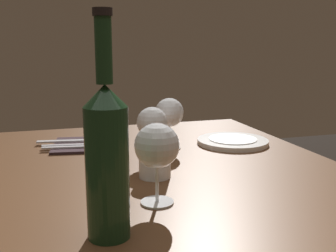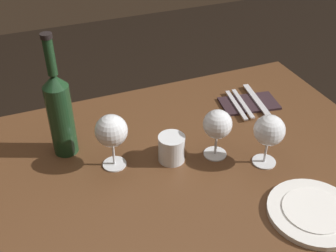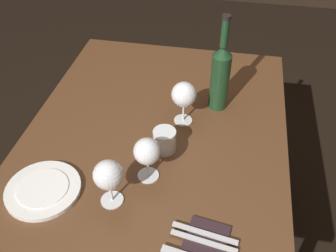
{
  "view_description": "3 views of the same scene",
  "coord_description": "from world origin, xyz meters",
  "px_view_note": "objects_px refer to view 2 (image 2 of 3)",
  "views": [
    {
      "loc": [
        -0.86,
        0.28,
        1.05
      ],
      "look_at": [
        0.02,
        0.02,
        0.86
      ],
      "focal_mm": 43.21,
      "sensor_mm": 36.0,
      "label": 1
    },
    {
      "loc": [
        -0.32,
        -0.79,
        1.51
      ],
      "look_at": [
        0.02,
        0.06,
        0.85
      ],
      "focal_mm": 44.66,
      "sensor_mm": 36.0,
      "label": 2
    },
    {
      "loc": [
        0.91,
        0.23,
        1.63
      ],
      "look_at": [
        -0.02,
        0.05,
        0.8
      ],
      "focal_mm": 40.85,
      "sensor_mm": 36.0,
      "label": 3
    }
  ],
  "objects_px": {
    "wine_glass_centre": "(111,132)",
    "dinner_plate": "(313,212)",
    "wine_glass_left": "(269,131)",
    "folded_napkin": "(249,103)",
    "water_tumbler": "(172,150)",
    "table_knife": "(257,100)",
    "wine_bottle": "(60,112)",
    "wine_glass_right": "(217,125)",
    "fork_inner": "(243,103)",
    "fork_outer": "(236,105)"
  },
  "relations": [
    {
      "from": "folded_napkin",
      "to": "fork_inner",
      "type": "bearing_deg",
      "value": 180.0
    },
    {
      "from": "fork_inner",
      "to": "fork_outer",
      "type": "height_order",
      "value": "same"
    },
    {
      "from": "fork_inner",
      "to": "wine_glass_left",
      "type": "bearing_deg",
      "value": -108.24
    },
    {
      "from": "folded_napkin",
      "to": "wine_glass_left",
      "type": "bearing_deg",
      "value": -112.78
    },
    {
      "from": "wine_bottle",
      "to": "table_knife",
      "type": "relative_size",
      "value": 1.72
    },
    {
      "from": "wine_bottle",
      "to": "table_knife",
      "type": "height_order",
      "value": "wine_bottle"
    },
    {
      "from": "wine_glass_left",
      "to": "dinner_plate",
      "type": "xyz_separation_m",
      "value": [
        0.0,
        -0.21,
        -0.1
      ]
    },
    {
      "from": "dinner_plate",
      "to": "folded_napkin",
      "type": "relative_size",
      "value": 1.09
    },
    {
      "from": "wine_glass_left",
      "to": "fork_outer",
      "type": "relative_size",
      "value": 0.85
    },
    {
      "from": "wine_glass_centre",
      "to": "dinner_plate",
      "type": "distance_m",
      "value": 0.54
    },
    {
      "from": "table_knife",
      "to": "wine_bottle",
      "type": "bearing_deg",
      "value": -178.36
    },
    {
      "from": "wine_glass_right",
      "to": "dinner_plate",
      "type": "distance_m",
      "value": 0.33
    },
    {
      "from": "wine_glass_left",
      "to": "wine_glass_centre",
      "type": "height_order",
      "value": "wine_glass_centre"
    },
    {
      "from": "wine_bottle",
      "to": "fork_outer",
      "type": "bearing_deg",
      "value": 1.87
    },
    {
      "from": "wine_glass_left",
      "to": "folded_napkin",
      "type": "xyz_separation_m",
      "value": [
        0.12,
        0.28,
        -0.1
      ]
    },
    {
      "from": "wine_glass_left",
      "to": "fork_inner",
      "type": "bearing_deg",
      "value": 71.76
    },
    {
      "from": "folded_napkin",
      "to": "fork_outer",
      "type": "distance_m",
      "value": 0.05
    },
    {
      "from": "folded_napkin",
      "to": "table_knife",
      "type": "xyz_separation_m",
      "value": [
        0.03,
        0.0,
        0.01
      ]
    },
    {
      "from": "dinner_plate",
      "to": "table_knife",
      "type": "bearing_deg",
      "value": 73.82
    },
    {
      "from": "wine_glass_left",
      "to": "fork_outer",
      "type": "height_order",
      "value": "wine_glass_left"
    },
    {
      "from": "dinner_plate",
      "to": "table_knife",
      "type": "height_order",
      "value": "dinner_plate"
    },
    {
      "from": "wine_glass_right",
      "to": "fork_inner",
      "type": "bearing_deg",
      "value": 43.83
    },
    {
      "from": "wine_glass_left",
      "to": "table_knife",
      "type": "height_order",
      "value": "wine_glass_left"
    },
    {
      "from": "folded_napkin",
      "to": "fork_inner",
      "type": "xyz_separation_m",
      "value": [
        -0.03,
        0.0,
        0.01
      ]
    },
    {
      "from": "water_tumbler",
      "to": "dinner_plate",
      "type": "distance_m",
      "value": 0.4
    },
    {
      "from": "folded_napkin",
      "to": "table_knife",
      "type": "bearing_deg",
      "value": 0.0
    },
    {
      "from": "wine_glass_right",
      "to": "fork_inner",
      "type": "distance_m",
      "value": 0.3
    },
    {
      "from": "dinner_plate",
      "to": "folded_napkin",
      "type": "bearing_deg",
      "value": 77.12
    },
    {
      "from": "wine_bottle",
      "to": "folded_napkin",
      "type": "bearing_deg",
      "value": 1.72
    },
    {
      "from": "wine_glass_right",
      "to": "folded_napkin",
      "type": "bearing_deg",
      "value": 40.52
    },
    {
      "from": "water_tumbler",
      "to": "dinner_plate",
      "type": "xyz_separation_m",
      "value": [
        0.24,
        -0.32,
        -0.03
      ]
    },
    {
      "from": "water_tumbler",
      "to": "dinner_plate",
      "type": "bearing_deg",
      "value": -52.94
    },
    {
      "from": "water_tumbler",
      "to": "table_knife",
      "type": "height_order",
      "value": "water_tumbler"
    },
    {
      "from": "fork_outer",
      "to": "water_tumbler",
      "type": "bearing_deg",
      "value": -150.9
    },
    {
      "from": "table_knife",
      "to": "fork_outer",
      "type": "bearing_deg",
      "value": 180.0
    },
    {
      "from": "wine_bottle",
      "to": "fork_outer",
      "type": "distance_m",
      "value": 0.58
    },
    {
      "from": "water_tumbler",
      "to": "wine_glass_centre",
      "type": "bearing_deg",
      "value": 166.55
    },
    {
      "from": "wine_glass_centre",
      "to": "wine_bottle",
      "type": "height_order",
      "value": "wine_bottle"
    },
    {
      "from": "water_tumbler",
      "to": "folded_napkin",
      "type": "distance_m",
      "value": 0.39
    },
    {
      "from": "wine_bottle",
      "to": "table_knife",
      "type": "xyz_separation_m",
      "value": [
        0.65,
        0.02,
        -0.13
      ]
    },
    {
      "from": "wine_glass_centre",
      "to": "table_knife",
      "type": "bearing_deg",
      "value": 13.66
    },
    {
      "from": "wine_glass_left",
      "to": "fork_inner",
      "type": "height_order",
      "value": "wine_glass_left"
    },
    {
      "from": "table_knife",
      "to": "folded_napkin",
      "type": "bearing_deg",
      "value": 180.0
    },
    {
      "from": "wine_glass_left",
      "to": "wine_bottle",
      "type": "distance_m",
      "value": 0.57
    },
    {
      "from": "wine_glass_right",
      "to": "folded_napkin",
      "type": "distance_m",
      "value": 0.32
    },
    {
      "from": "wine_glass_centre",
      "to": "fork_inner",
      "type": "xyz_separation_m",
      "value": [
        0.48,
        0.13,
        -0.1
      ]
    },
    {
      "from": "wine_glass_centre",
      "to": "folded_napkin",
      "type": "height_order",
      "value": "wine_glass_centre"
    },
    {
      "from": "wine_glass_left",
      "to": "folded_napkin",
      "type": "height_order",
      "value": "wine_glass_left"
    },
    {
      "from": "wine_glass_left",
      "to": "water_tumbler",
      "type": "xyz_separation_m",
      "value": [
        -0.24,
        0.11,
        -0.07
      ]
    },
    {
      "from": "wine_glass_right",
      "to": "wine_glass_centre",
      "type": "bearing_deg",
      "value": 167.13
    }
  ]
}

